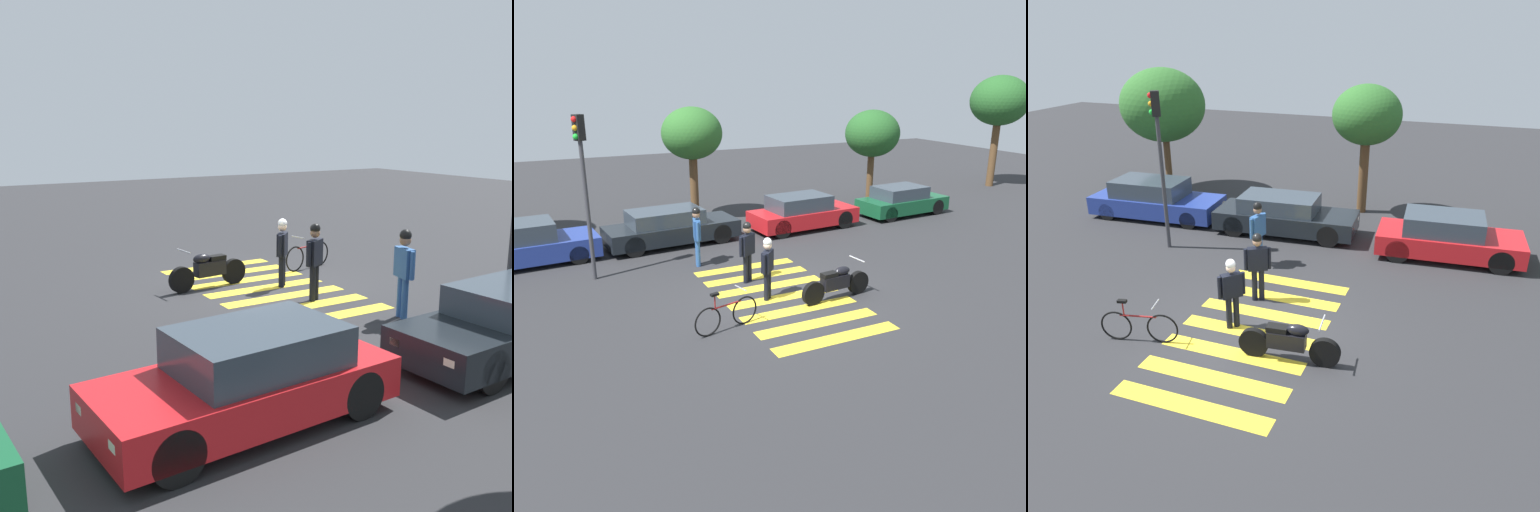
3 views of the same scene
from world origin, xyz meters
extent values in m
plane|color=#2B2B2D|center=(0.00, 0.00, 0.00)|extent=(60.00, 60.00, 0.00)
cylinder|color=black|center=(1.97, -0.63, 0.32)|extent=(0.66, 0.20, 0.64)
cylinder|color=black|center=(0.46, -0.78, 0.32)|extent=(0.66, 0.20, 0.64)
cube|color=black|center=(1.17, -0.71, 0.50)|extent=(0.82, 0.36, 0.36)
ellipsoid|color=black|center=(1.40, -0.69, 0.77)|extent=(0.50, 0.29, 0.24)
cube|color=black|center=(0.97, -0.73, 0.74)|extent=(0.46, 0.28, 0.12)
cylinder|color=#A5A5AD|center=(1.89, -0.64, 1.02)|extent=(0.10, 0.62, 0.04)
torus|color=black|center=(-1.60, -1.05, 0.36)|extent=(0.70, 0.20, 0.71)
torus|color=black|center=(-2.63, -1.30, 0.36)|extent=(0.70, 0.20, 0.71)
cylinder|color=maroon|center=(-2.12, -1.17, 0.64)|extent=(0.81, 0.23, 0.04)
cylinder|color=maroon|center=(-2.42, -1.25, 0.81)|extent=(0.04, 0.04, 0.34)
cube|color=black|center=(-2.42, -1.25, 0.99)|extent=(0.22, 0.14, 0.06)
cylinder|color=#99999E|center=(-1.71, -1.08, 0.96)|extent=(0.13, 0.45, 0.03)
cylinder|color=black|center=(-0.50, 1.46, 0.42)|extent=(0.14, 0.14, 0.84)
cylinder|color=black|center=(-0.34, 1.55, 0.42)|extent=(0.14, 0.14, 0.84)
cube|color=black|center=(-0.42, 1.51, 1.14)|extent=(0.53, 0.42, 0.60)
sphere|color=#8C664C|center=(-0.42, 1.51, 1.59)|extent=(0.23, 0.23, 0.23)
cylinder|color=black|center=(-0.67, 1.36, 1.14)|extent=(0.09, 0.09, 0.57)
cylinder|color=black|center=(-0.16, 1.65, 1.14)|extent=(0.09, 0.09, 0.57)
sphere|color=black|center=(-0.42, 1.51, 1.70)|extent=(0.24, 0.24, 0.24)
cylinder|color=black|center=(-0.51, 0.02, 0.40)|extent=(0.14, 0.14, 0.80)
cylinder|color=black|center=(-0.39, 0.15, 0.40)|extent=(0.14, 0.14, 0.80)
cube|color=black|center=(-0.45, 0.09, 1.08)|extent=(0.47, 0.47, 0.57)
sphere|color=beige|center=(-0.45, 0.09, 1.52)|extent=(0.22, 0.22, 0.22)
cylinder|color=black|center=(-0.65, -0.12, 1.08)|extent=(0.09, 0.09, 0.54)
cylinder|color=black|center=(-0.25, 0.29, 1.08)|extent=(0.09, 0.09, 0.54)
sphere|color=white|center=(-0.45, 0.09, 1.61)|extent=(0.23, 0.23, 0.23)
cylinder|color=#2D5999|center=(-1.28, 3.42, 0.44)|extent=(0.14, 0.14, 0.88)
cylinder|color=#2D5999|center=(-1.24, 3.59, 0.44)|extent=(0.14, 0.14, 0.88)
cube|color=#2D5999|center=(-1.26, 3.51, 1.19)|extent=(0.31, 0.55, 0.62)
sphere|color=#8C664C|center=(-1.26, 3.51, 1.67)|extent=(0.24, 0.24, 0.24)
cylinder|color=#2D5999|center=(-1.33, 3.21, 1.19)|extent=(0.09, 0.09, 0.59)
cylinder|color=#2D5999|center=(-1.19, 3.81, 1.19)|extent=(0.09, 0.09, 0.59)
sphere|color=black|center=(-1.26, 3.51, 1.78)|extent=(0.25, 0.25, 0.25)
cube|color=yellow|center=(0.00, -2.70, 0.00)|extent=(3.24, 0.45, 0.01)
cube|color=yellow|center=(0.00, -1.80, 0.00)|extent=(3.24, 0.45, 0.01)
cube|color=yellow|center=(0.00, -0.90, 0.00)|extent=(3.24, 0.45, 0.01)
cube|color=yellow|center=(0.00, 0.00, 0.00)|extent=(3.24, 0.45, 0.01)
cube|color=yellow|center=(0.00, 0.90, 0.00)|extent=(3.24, 0.45, 0.01)
cube|color=yellow|center=(0.00, 1.80, 0.00)|extent=(3.24, 0.45, 0.01)
cube|color=yellow|center=(0.00, 2.70, 0.00)|extent=(3.24, 0.45, 0.01)
cylinder|color=black|center=(0.18, 6.93, 0.35)|extent=(0.72, 0.27, 0.71)
cylinder|color=black|center=(0.29, 5.47, 0.35)|extent=(0.72, 0.27, 0.71)
cube|color=black|center=(-1.35, 6.08, 0.49)|extent=(4.77, 2.01, 0.59)
cube|color=#F2EDCC|center=(0.90, 6.78, 0.58)|extent=(0.09, 0.21, 0.12)
cube|color=#F2EDCC|center=(0.98, 5.71, 0.58)|extent=(0.09, 0.21, 0.12)
cylinder|color=black|center=(5.27, 6.77, 0.35)|extent=(0.72, 0.27, 0.70)
cylinder|color=black|center=(5.38, 5.27, 0.35)|extent=(0.72, 0.27, 0.70)
cylinder|color=black|center=(2.41, 6.56, 0.35)|extent=(0.72, 0.27, 0.70)
cylinder|color=black|center=(2.52, 5.06, 0.35)|extent=(0.72, 0.27, 0.70)
cube|color=red|center=(3.89, 5.91, 0.49)|extent=(4.32, 2.02, 0.59)
cube|color=#333D47|center=(3.69, 5.90, 1.07)|extent=(2.37, 1.67, 0.57)
cube|color=#F2EDCC|center=(5.92, 6.61, 0.58)|extent=(0.09, 0.21, 0.12)
cube|color=#F2EDCC|center=(5.99, 5.51, 0.58)|extent=(0.09, 0.21, 0.12)
camera|label=1|loc=(7.67, 12.67, 4.05)|focal=43.11mm
camera|label=2|loc=(-6.23, -12.04, 5.71)|focal=37.77mm
camera|label=3|loc=(4.29, -9.23, 6.45)|focal=36.46mm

